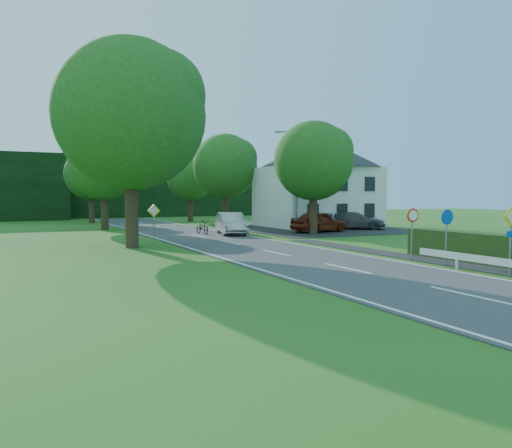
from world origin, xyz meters
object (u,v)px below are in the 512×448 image
parked_car_red (319,222)px  parked_car_silver_b (339,220)px  streetlight (295,176)px  moving_car (231,223)px  parasol (308,217)px  parked_car_grey (355,221)px  motorcycle (202,227)px

parked_car_red → parked_car_silver_b: bearing=-65.6°
streetlight → moving_car: streetlight is taller
streetlight → moving_car: bearing=176.9°
streetlight → parasol: size_ratio=3.79×
parked_car_red → parasol: (2.51, 5.74, 0.12)m
moving_car → parked_car_grey: bearing=15.2°
motorcycle → parked_car_red: (9.07, -2.04, 0.30)m
moving_car → parked_car_grey: size_ratio=0.97×
streetlight → parked_car_grey: (6.51, 0.83, -3.68)m
parked_car_red → parked_car_silver_b: (3.90, 2.76, -0.11)m
parasol → motorcycle: bearing=-162.3°
streetlight → motorcycle: (-7.29, 1.30, -3.90)m
streetlight → parked_car_grey: streetlight is taller
streetlight → parked_car_red: size_ratio=1.65×
parked_car_red → parked_car_grey: bearing=-82.5°
parked_car_grey → parasol: size_ratio=2.43×
parked_car_grey → parasol: bearing=65.3°
parasol → moving_car: bearing=-154.0°
parked_car_silver_b → parked_car_red: bearing=138.4°
parasol → parked_car_silver_b: bearing=-64.9°
parked_car_grey → parasol: (-2.22, 4.17, 0.20)m
parked_car_red → parasol: 6.26m
parked_car_grey → parasol: parasol is taller
streetlight → parked_car_red: bearing=-22.4°
streetlight → motorcycle: 8.37m
streetlight → parked_car_grey: 7.53m
moving_car → parked_car_silver_b: moving_car is taller
parked_car_silver_b → streetlight: bearing=122.8°
streetlight → parked_car_red: 4.08m
motorcycle → parked_car_red: size_ratio=0.41×
parked_car_silver_b → parasol: size_ratio=2.46×
parked_car_silver_b → motorcycle: bearing=106.4°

